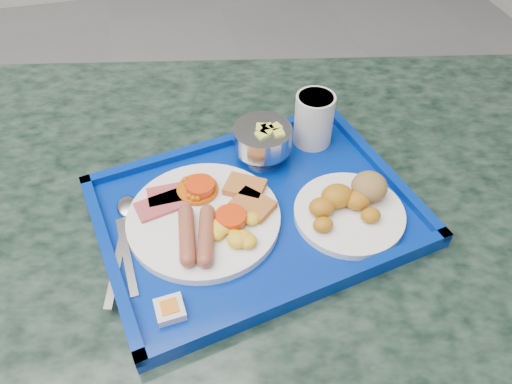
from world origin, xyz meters
TOP-DOWN VIEW (x-y plane):
  - table at (0.96, 0.30)m, footprint 1.48×1.14m
  - tray at (0.96, 0.27)m, footprint 0.53×0.43m
  - main_plate at (0.88, 0.27)m, footprint 0.23×0.23m
  - bread_plate at (1.10, 0.23)m, footprint 0.17×0.17m
  - fruit_bowl at (1.00, 0.39)m, footprint 0.10×0.10m
  - juice_cup at (1.09, 0.41)m, footprint 0.07×0.07m
  - spoon at (0.76, 0.30)m, footprint 0.04×0.19m
  - knife at (0.74, 0.23)m, footprint 0.05×0.16m
  - jam_packet at (0.80, 0.13)m, footprint 0.04×0.04m

SIDE VIEW (x-z plane):
  - table at x=0.96m, z-range 0.20..1.03m
  - tray at x=0.96m, z-range 0.82..0.85m
  - knife at x=0.74m, z-range 0.84..0.84m
  - spoon at x=0.76m, z-range 0.84..0.85m
  - jam_packet at x=0.80m, z-range 0.84..0.86m
  - main_plate at x=0.88m, z-range 0.84..0.87m
  - bread_plate at x=1.10m, z-range 0.83..0.89m
  - fruit_bowl at x=1.00m, z-range 0.85..0.92m
  - juice_cup at x=1.09m, z-range 0.84..0.94m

